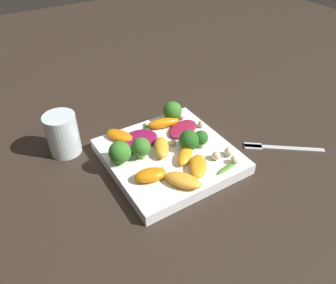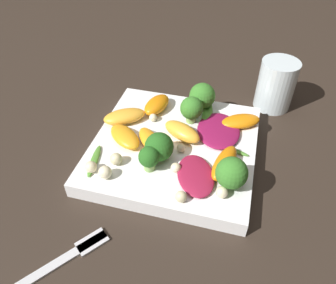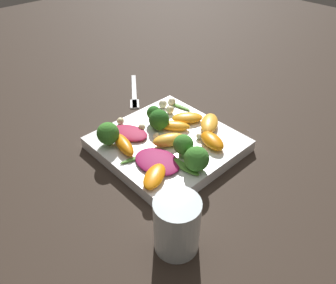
# 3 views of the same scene
# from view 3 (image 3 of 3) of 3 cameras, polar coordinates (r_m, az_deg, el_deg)

# --- Properties ---
(ground_plane) EXTENTS (2.40, 2.40, 0.00)m
(ground_plane) POSITION_cam_3_polar(r_m,az_deg,el_deg) (0.65, -0.08, -1.21)
(ground_plane) COLOR #2D231C
(plate) EXTENTS (0.24, 0.24, 0.02)m
(plate) POSITION_cam_3_polar(r_m,az_deg,el_deg) (0.64, -0.08, -0.39)
(plate) COLOR white
(plate) RESTS_ON ground_plane
(drinking_glass) EXTENTS (0.07, 0.07, 0.09)m
(drinking_glass) POSITION_cam_3_polar(r_m,az_deg,el_deg) (0.46, 1.54, -14.24)
(drinking_glass) COLOR silver
(drinking_glass) RESTS_ON ground_plane
(fork) EXTENTS (0.11, 0.14, 0.01)m
(fork) POSITION_cam_3_polar(r_m,az_deg,el_deg) (0.83, -5.90, 8.35)
(fork) COLOR silver
(fork) RESTS_ON ground_plane
(radicchio_leaf_0) EXTENTS (0.07, 0.09, 0.01)m
(radicchio_leaf_0) POSITION_cam_3_polar(r_m,az_deg,el_deg) (0.65, -6.78, 1.58)
(radicchio_leaf_0) COLOR maroon
(radicchio_leaf_0) RESTS_ON plate
(radicchio_leaf_1) EXTENTS (0.08, 0.10, 0.01)m
(radicchio_leaf_1) POSITION_cam_3_polar(r_m,az_deg,el_deg) (0.58, -1.85, -3.37)
(radicchio_leaf_1) COLOR maroon
(radicchio_leaf_1) RESTS_ON plate
(orange_segment_0) EXTENTS (0.08, 0.07, 0.02)m
(orange_segment_0) POSITION_cam_3_polar(r_m,az_deg,el_deg) (0.67, 7.23, 3.27)
(orange_segment_0) COLOR #FCAD33
(orange_segment_0) RESTS_ON plate
(orange_segment_1) EXTENTS (0.04, 0.08, 0.02)m
(orange_segment_1) POSITION_cam_3_polar(r_m,az_deg,el_deg) (0.61, -7.73, -0.43)
(orange_segment_1) COLOR orange
(orange_segment_1) RESTS_ON plate
(orange_segment_2) EXTENTS (0.07, 0.07, 0.02)m
(orange_segment_2) POSITION_cam_3_polar(r_m,az_deg,el_deg) (0.68, 3.39, 4.23)
(orange_segment_2) COLOR orange
(orange_segment_2) RESTS_ON plate
(orange_segment_3) EXTENTS (0.07, 0.06, 0.02)m
(orange_segment_3) POSITION_cam_3_polar(r_m,az_deg,el_deg) (0.55, -2.37, -5.97)
(orange_segment_3) COLOR orange
(orange_segment_3) RESTS_ON plate
(orange_segment_4) EXTENTS (0.06, 0.06, 0.02)m
(orange_segment_4) POSITION_cam_3_polar(r_m,az_deg,el_deg) (0.66, 1.17, 2.82)
(orange_segment_4) COLOR orange
(orange_segment_4) RESTS_ON plate
(orange_segment_5) EXTENTS (0.05, 0.07, 0.02)m
(orange_segment_5) POSITION_cam_3_polar(r_m,az_deg,el_deg) (0.62, 7.71, 0.20)
(orange_segment_5) COLOR orange
(orange_segment_5) RESTS_ON plate
(orange_segment_6) EXTENTS (0.07, 0.06, 0.02)m
(orange_segment_6) POSITION_cam_3_polar(r_m,az_deg,el_deg) (0.62, 0.23, 0.39)
(orange_segment_6) COLOR #FCAD33
(orange_segment_6) RESTS_ON plate
(broccoli_floret_0) EXTENTS (0.04, 0.04, 0.04)m
(broccoli_floret_0) POSITION_cam_3_polar(r_m,az_deg,el_deg) (0.58, 2.68, -0.54)
(broccoli_floret_0) COLOR #84AD5B
(broccoli_floret_0) RESTS_ON plate
(broccoli_floret_1) EXTENTS (0.04, 0.04, 0.04)m
(broccoli_floret_1) POSITION_cam_3_polar(r_m,az_deg,el_deg) (0.65, -1.58, 3.89)
(broccoli_floret_1) COLOR #7A9E51
(broccoli_floret_1) RESTS_ON plate
(broccoli_floret_2) EXTENTS (0.03, 0.03, 0.04)m
(broccoli_floret_2) POSITION_cam_3_polar(r_m,az_deg,el_deg) (0.67, -2.49, 4.94)
(broccoli_floret_2) COLOR #84AD5B
(broccoli_floret_2) RESTS_ON plate
(broccoli_floret_3) EXTENTS (0.04, 0.04, 0.05)m
(broccoli_floret_3) POSITION_cam_3_polar(r_m,az_deg,el_deg) (0.56, 4.98, -2.97)
(broccoli_floret_3) COLOR #84AD5B
(broccoli_floret_3) RESTS_ON plate
(broccoli_floret_4) EXTENTS (0.04, 0.04, 0.05)m
(broccoli_floret_4) POSITION_cam_3_polar(r_m,az_deg,el_deg) (0.62, -10.41, 1.46)
(broccoli_floret_4) COLOR #7A9E51
(broccoli_floret_4) RESTS_ON plate
(arugula_sprig_0) EXTENTS (0.02, 0.06, 0.00)m
(arugula_sprig_0) POSITION_cam_3_polar(r_m,az_deg,el_deg) (0.73, 1.86, 6.28)
(arugula_sprig_0) COLOR #518E33
(arugula_sprig_0) RESTS_ON plate
(arugula_sprig_1) EXTENTS (0.03, 0.10, 0.01)m
(arugula_sprig_1) POSITION_cam_3_polar(r_m,az_deg,el_deg) (0.58, 1.69, -3.73)
(arugula_sprig_1) COLOR #518E33
(arugula_sprig_1) RESTS_ON plate
(arugula_sprig_2) EXTENTS (0.08, 0.03, 0.01)m
(arugula_sprig_2) POSITION_cam_3_polar(r_m,az_deg,el_deg) (0.59, -4.61, -2.49)
(arugula_sprig_2) COLOR #518E33
(arugula_sprig_2) RESTS_ON plate
(macadamia_nut_0) EXTENTS (0.02, 0.02, 0.02)m
(macadamia_nut_0) POSITION_cam_3_polar(r_m,az_deg,el_deg) (0.74, 0.67, 7.08)
(macadamia_nut_0) COLOR beige
(macadamia_nut_0) RESTS_ON plate
(macadamia_nut_1) EXTENTS (0.01, 0.01, 0.01)m
(macadamia_nut_1) POSITION_cam_3_polar(r_m,az_deg,el_deg) (0.63, -2.06, 1.07)
(macadamia_nut_1) COLOR beige
(macadamia_nut_1) RESTS_ON plate
(macadamia_nut_2) EXTENTS (0.01, 0.01, 0.01)m
(macadamia_nut_2) POSITION_cam_3_polar(r_m,az_deg,el_deg) (0.64, 5.48, 1.03)
(macadamia_nut_2) COLOR beige
(macadamia_nut_2) RESTS_ON plate
(macadamia_nut_3) EXTENTS (0.01, 0.01, 0.01)m
(macadamia_nut_3) POSITION_cam_3_polar(r_m,az_deg,el_deg) (0.68, -8.29, 3.64)
(macadamia_nut_3) COLOR beige
(macadamia_nut_3) RESTS_ON plate
(macadamia_nut_4) EXTENTS (0.02, 0.02, 0.02)m
(macadamia_nut_4) POSITION_cam_3_polar(r_m,az_deg,el_deg) (0.73, -0.91, 6.66)
(macadamia_nut_4) COLOR beige
(macadamia_nut_4) RESTS_ON plate
(macadamia_nut_5) EXTENTS (0.01, 0.01, 0.01)m
(macadamia_nut_5) POSITION_cam_3_polar(r_m,az_deg,el_deg) (0.66, -4.58, 2.59)
(macadamia_nut_5) COLOR beige
(macadamia_nut_5) RESTS_ON plate
(macadamia_nut_6) EXTENTS (0.02, 0.02, 0.02)m
(macadamia_nut_6) POSITION_cam_3_polar(r_m,az_deg,el_deg) (0.71, 0.33, 5.64)
(macadamia_nut_6) COLOR beige
(macadamia_nut_6) RESTS_ON plate
(macadamia_nut_7) EXTENTS (0.02, 0.02, 0.02)m
(macadamia_nut_7) POSITION_cam_3_polar(r_m,az_deg,el_deg) (0.65, -10.68, 1.25)
(macadamia_nut_7) COLOR beige
(macadamia_nut_7) RESTS_ON plate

